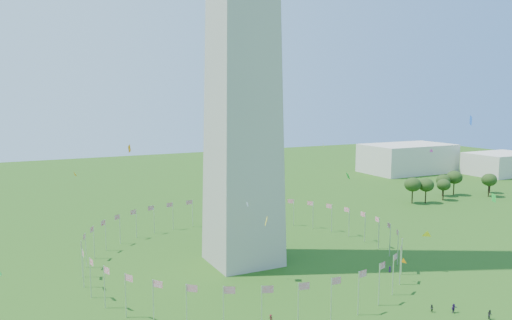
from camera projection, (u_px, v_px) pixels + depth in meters
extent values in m
cylinder|color=silver|center=(365.00, 227.00, 148.23)|extent=(0.24, 0.24, 9.00)
cylinder|color=silver|center=(349.00, 222.00, 154.13)|extent=(0.24, 0.24, 9.00)
cylinder|color=silver|center=(332.00, 218.00, 159.33)|extent=(0.24, 0.24, 9.00)
cylinder|color=silver|center=(313.00, 215.00, 163.64)|extent=(0.24, 0.24, 9.00)
cylinder|color=silver|center=(294.00, 213.00, 166.96)|extent=(0.24, 0.24, 9.00)
cylinder|color=silver|center=(274.00, 211.00, 169.17)|extent=(0.24, 0.24, 9.00)
cylinder|color=silver|center=(253.00, 210.00, 170.21)|extent=(0.24, 0.24, 9.00)
cylinder|color=silver|center=(233.00, 211.00, 170.05)|extent=(0.24, 0.24, 9.00)
cylinder|color=silver|center=(213.00, 211.00, 168.69)|extent=(0.24, 0.24, 9.00)
cylinder|color=silver|center=(193.00, 213.00, 166.17)|extent=(0.24, 0.24, 9.00)
cylinder|color=silver|center=(173.00, 216.00, 162.57)|extent=(0.24, 0.24, 9.00)
cylinder|color=silver|center=(154.00, 219.00, 158.00)|extent=(0.24, 0.24, 9.00)
cylinder|color=silver|center=(136.00, 224.00, 152.60)|extent=(0.24, 0.24, 9.00)
cylinder|color=silver|center=(120.00, 229.00, 146.53)|extent=(0.24, 0.24, 9.00)
cylinder|color=silver|center=(106.00, 235.00, 139.98)|extent=(0.24, 0.24, 9.00)
cylinder|color=silver|center=(94.00, 242.00, 133.14)|extent=(0.24, 0.24, 9.00)
cylinder|color=silver|center=(86.00, 250.00, 126.23)|extent=(0.24, 0.24, 9.00)
cylinder|color=silver|center=(82.00, 259.00, 119.45)|extent=(0.24, 0.24, 9.00)
cylinder|color=silver|center=(83.00, 268.00, 113.01)|extent=(0.24, 0.24, 9.00)
cylinder|color=silver|center=(90.00, 278.00, 107.10)|extent=(0.24, 0.24, 9.00)
cylinder|color=silver|center=(105.00, 287.00, 101.91)|extent=(0.24, 0.24, 9.00)
cylinder|color=silver|center=(126.00, 296.00, 97.59)|extent=(0.24, 0.24, 9.00)
cylinder|color=silver|center=(153.00, 303.00, 94.28)|extent=(0.24, 0.24, 9.00)
cylinder|color=silver|center=(187.00, 307.00, 92.06)|extent=(0.24, 0.24, 9.00)
cylinder|color=silver|center=(223.00, 310.00, 91.02)|extent=(0.24, 0.24, 9.00)
cylinder|color=silver|center=(262.00, 310.00, 91.19)|extent=(0.24, 0.24, 9.00)
cylinder|color=silver|center=(298.00, 306.00, 92.55)|extent=(0.24, 0.24, 9.00)
cylinder|color=silver|center=(331.00, 301.00, 95.07)|extent=(0.24, 0.24, 9.00)
cylinder|color=silver|center=(358.00, 293.00, 98.66)|extent=(0.24, 0.24, 9.00)
cylinder|color=silver|center=(379.00, 285.00, 103.23)|extent=(0.24, 0.24, 9.00)
cylinder|color=silver|center=(393.00, 275.00, 108.63)|extent=(0.24, 0.24, 9.00)
cylinder|color=silver|center=(400.00, 266.00, 114.70)|extent=(0.24, 0.24, 9.00)
cylinder|color=silver|center=(402.00, 257.00, 121.26)|extent=(0.24, 0.24, 9.00)
cylinder|color=silver|center=(398.00, 248.00, 128.09)|extent=(0.24, 0.24, 9.00)
cylinder|color=silver|center=(390.00, 240.00, 135.01)|extent=(0.24, 0.24, 9.00)
cylinder|color=silver|center=(379.00, 233.00, 141.79)|extent=(0.24, 0.24, 9.00)
cube|color=beige|center=(407.00, 158.00, 285.09)|extent=(50.00, 30.00, 16.00)
cube|color=beige|center=(501.00, 164.00, 276.29)|extent=(35.00, 25.00, 12.00)
imported|color=#282828|center=(490.00, 314.00, 97.26)|extent=(0.98, 1.11, 1.91)
imported|color=#55131C|center=(271.00, 318.00, 96.11)|extent=(0.86, 1.10, 1.49)
imported|color=#272727|center=(432.00, 308.00, 100.39)|extent=(0.79, 0.91, 1.61)
imported|color=#32194D|center=(454.00, 308.00, 100.15)|extent=(1.84, 0.98, 1.90)
imported|color=#33194B|center=(390.00, 269.00, 123.19)|extent=(0.52, 0.76, 1.54)
plane|color=yellow|center=(427.00, 235.00, 122.53)|extent=(1.73, 2.37, 2.45)
plane|color=blue|center=(471.00, 120.00, 98.06)|extent=(1.23, 1.82, 2.18)
plane|color=orange|center=(129.00, 149.00, 84.39)|extent=(0.38, 1.48, 1.53)
plane|color=orange|center=(75.00, 174.00, 112.45)|extent=(0.87, 1.47, 1.54)
plane|color=white|center=(247.00, 204.00, 116.07)|extent=(1.28, 0.37, 1.23)
plane|color=green|center=(348.00, 176.00, 114.36)|extent=(1.95, 0.93, 1.72)
plane|color=yellow|center=(323.00, 145.00, 137.24)|extent=(0.22, 1.33, 1.32)
plane|color=green|center=(494.00, 198.00, 94.22)|extent=(0.46, 1.78, 1.74)
plane|color=orange|center=(404.00, 261.00, 116.38)|extent=(0.69, 1.34, 1.42)
plane|color=yellow|center=(266.00, 221.00, 115.78)|extent=(2.13, 0.77, 2.16)
plane|color=#CC2699|center=(431.00, 151.00, 130.67)|extent=(0.87, 0.55, 0.95)
ellipsoid|color=#2B4A18|center=(412.00, 191.00, 201.53)|extent=(6.70, 6.70, 10.46)
ellipsoid|color=#2B4A18|center=(426.00, 191.00, 202.39)|extent=(6.38, 6.38, 9.96)
ellipsoid|color=#2B4A18|center=(443.00, 190.00, 207.77)|extent=(5.64, 5.64, 8.81)
ellipsoid|color=#2B4A18|center=(443.00, 186.00, 216.22)|extent=(5.99, 5.99, 9.37)
ellipsoid|color=#2B4A18|center=(454.00, 183.00, 218.50)|extent=(6.82, 6.82, 10.65)
ellipsoid|color=#2B4A18|center=(489.00, 185.00, 215.30)|extent=(6.32, 6.32, 9.88)
ellipsoid|color=#2B4A18|center=(490.00, 184.00, 223.47)|extent=(5.53, 5.53, 8.64)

